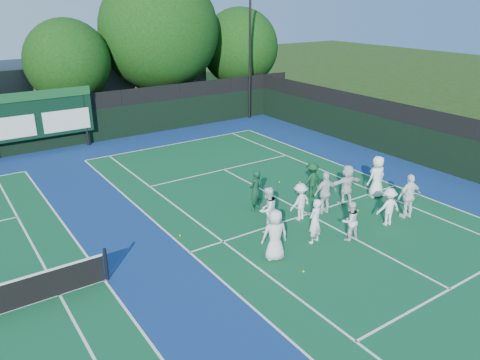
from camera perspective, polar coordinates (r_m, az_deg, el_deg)
ground at (r=18.73m, az=10.32°, el=-5.22°), size 120.00×120.00×0.00m
court_apron at (r=16.33m, az=-7.76°, el=-9.27°), size 34.00×32.00×0.01m
near_court at (r=19.37m, az=8.27°, el=-4.12°), size 11.05×23.85×0.01m
back_fence at (r=29.20m, az=-21.48°, el=6.19°), size 34.00×0.08×3.00m
divider_fence_right at (r=25.54m, az=23.63°, el=3.84°), size 0.08×32.00×3.00m
scoreboard at (r=28.42m, az=-23.48°, el=7.26°), size 6.00×0.21×3.55m
clubhouse at (r=37.63m, az=-18.67°, el=10.69°), size 18.00×6.00×4.00m
light_pole_right at (r=33.72m, az=1.24°, el=18.03°), size 1.20×0.30×10.12m
tree_c at (r=32.59m, az=-20.02°, el=13.18°), size 5.37×5.37×7.15m
tree_d at (r=34.63m, az=-9.64°, el=17.16°), size 8.26×8.26×10.23m
tree_e at (r=38.11m, az=0.10°, el=15.68°), size 6.00×6.00×7.64m
tennis_ball_0 at (r=15.50m, az=7.74°, el=-10.98°), size 0.07×0.07×0.07m
tennis_ball_1 at (r=22.50m, az=7.30°, el=-0.29°), size 0.07×0.07×0.07m
tennis_ball_2 at (r=20.01m, az=14.19°, el=-3.64°), size 0.07×0.07×0.07m
tennis_ball_3 at (r=17.60m, az=-7.32°, el=-6.73°), size 0.07×0.07×0.07m
tennis_ball_4 at (r=22.44m, az=4.82°, el=-0.25°), size 0.07×0.07×0.07m
player_front_0 at (r=15.70m, az=4.28°, el=-6.68°), size 1.02×0.83×1.81m
player_front_1 at (r=16.91m, az=9.12°, el=-4.97°), size 0.70×0.54×1.69m
player_front_2 at (r=17.42m, az=13.24°, el=-4.86°), size 0.77×0.62×1.49m
player_front_3 at (r=18.91m, az=17.65°, el=-3.12°), size 1.09×0.78×1.51m
player_front_4 at (r=19.73m, az=19.92°, el=-1.86°), size 1.15×0.67×1.84m
player_back_0 at (r=17.51m, az=3.38°, el=-3.62°), size 1.01×0.88×1.78m
player_back_1 at (r=18.58m, az=7.34°, el=-2.64°), size 1.04×0.67×1.54m
player_back_2 at (r=19.25m, az=10.36°, el=-1.56°), size 1.10×0.60×1.77m
player_back_3 at (r=20.35m, az=12.88°, el=-0.53°), size 1.68×0.81×1.74m
player_back_4 at (r=21.35m, az=16.35°, el=0.39°), size 0.94×0.63×1.88m
coach_left at (r=19.19m, az=1.90°, el=-1.31°), size 0.74×0.60×1.76m
coach_right at (r=20.77m, az=8.76°, el=0.01°), size 1.05×0.63×1.59m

